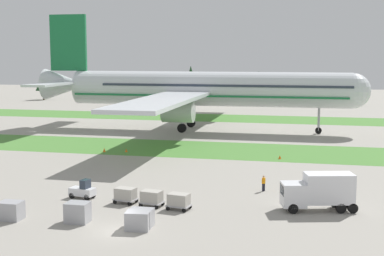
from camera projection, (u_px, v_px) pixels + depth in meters
ground_plane at (119, 231)px, 46.24m from camera, size 400.00×400.00×0.00m
grass_strip_near at (211, 150)px, 85.68m from camera, size 320.00×15.35×0.01m
grass_strip_far at (246, 119)px, 126.95m from camera, size 320.00×15.35×0.01m
airliner at (198, 89)px, 106.69m from camera, size 64.03×78.51×22.59m
baggage_tug at (83, 190)px, 56.76m from camera, size 2.79×1.74×1.97m
cargo_dolly_lead at (126, 194)px, 54.80m from camera, size 2.43×1.87×1.55m
cargo_dolly_second at (152, 197)px, 53.68m from camera, size 2.43×1.87×1.55m
cargo_dolly_third at (179, 200)px, 52.56m from camera, size 2.43×1.87×1.55m
catering_truck at (319, 190)px, 52.10m from camera, size 7.31×3.95×3.58m
ground_crew_marshaller at (264, 183)px, 59.65m from camera, size 0.37×0.48×1.74m
uld_container_0 at (11, 211)px, 49.39m from camera, size 2.01×1.62×1.65m
uld_container_1 at (78, 212)px, 48.57m from camera, size 2.02×1.63×1.80m
uld_container_2 at (141, 218)px, 47.39m from camera, size 2.03×1.63×1.53m
uld_container_3 at (138, 220)px, 46.59m from camera, size 2.16×1.80×1.58m
taxiway_marker_0 at (104, 150)px, 83.68m from camera, size 0.44×0.44×0.64m
taxiway_marker_1 at (126, 150)px, 83.65m from camera, size 0.44×0.44×0.51m
taxiway_marker_2 at (280, 157)px, 78.08m from camera, size 0.44×0.44×0.55m
distant_tree_line at (268, 80)px, 165.06m from camera, size 193.31×9.47×12.54m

